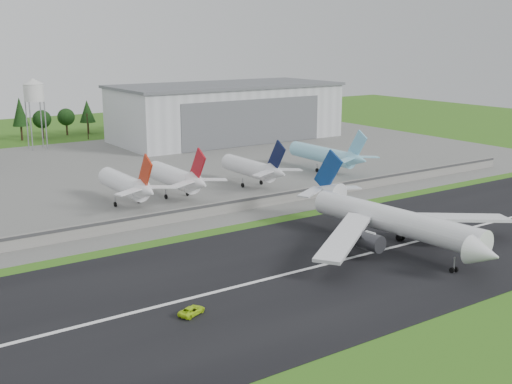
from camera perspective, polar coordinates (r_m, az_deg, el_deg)
ground at (r=124.16m, az=7.96°, el=-8.04°), size 600.00×600.00×0.00m
runway at (r=131.19m, az=5.02°, el=-6.73°), size 320.00×60.00×0.10m
runway_centerline at (r=131.17m, az=5.02°, el=-6.71°), size 220.00×1.00×0.02m
apron at (r=224.07m, az=-13.01°, el=1.52°), size 320.00×150.00×0.10m
blast_fence at (r=166.20m, az=-4.79°, el=-1.71°), size 240.00×0.61×3.50m
hangar_east at (r=295.00m, az=-2.66°, el=7.15°), size 102.00×47.00×25.20m
water_tower at (r=280.54m, az=-19.16°, el=8.55°), size 8.40×8.40×29.40m
utility_poles at (r=299.01m, az=-18.65°, el=4.10°), size 230.00×3.00×12.00m
treeline at (r=313.34m, az=-19.40°, el=4.45°), size 320.00×16.00×22.00m
main_airliner at (r=144.52m, az=12.34°, el=-3.05°), size 57.00×59.27×18.17m
ground_vehicle at (r=109.93m, az=-5.74°, el=-10.45°), size 5.75×4.22×1.45m
parked_jet_red_a at (r=179.36m, az=-11.28°, el=0.62°), size 7.36×31.29×16.58m
parked_jet_red_b at (r=185.71m, az=-6.90°, el=1.25°), size 7.36×31.29×16.67m
parked_jet_navy at (r=198.90m, az=-0.13°, el=2.11°), size 7.36×31.29×16.45m
parked_jet_skyblue at (r=223.13m, az=6.41°, el=3.28°), size 7.36×37.29×16.53m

